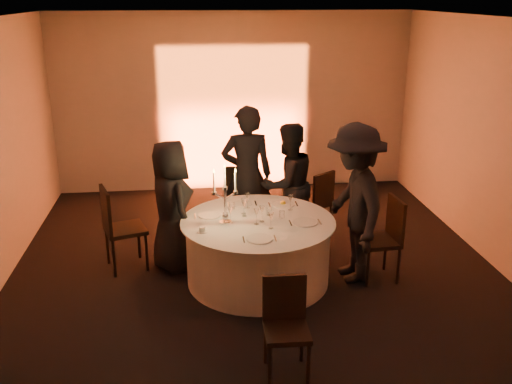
{
  "coord_description": "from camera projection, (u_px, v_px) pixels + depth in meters",
  "views": [
    {
      "loc": [
        -0.73,
        -6.08,
        3.27
      ],
      "look_at": [
        0.0,
        0.2,
        1.05
      ],
      "focal_mm": 40.0,
      "sensor_mm": 36.0,
      "label": 1
    }
  ],
  "objects": [
    {
      "name": "chair_back_left",
      "position": [
        240.0,
        193.0,
        8.1
      ],
      "size": [
        0.46,
        0.46,
        1.0
      ],
      "rotation": [
        0.0,
        0.0,
        3.1
      ],
      "color": "black",
      "rests_on": "floor"
    },
    {
      "name": "wine_glass_a",
      "position": [
        244.0,
        203.0,
        6.76
      ],
      "size": [
        0.07,
        0.07,
        0.19
      ],
      "color": "silver",
      "rests_on": "banquet_table"
    },
    {
      "name": "wall_back",
      "position": [
        233.0,
        103.0,
        9.64
      ],
      "size": [
        7.0,
        0.0,
        7.0
      ],
      "primitive_type": "plane",
      "rotation": [
        1.57,
        0.0,
        0.0
      ],
      "color": "beige",
      "rests_on": "floor"
    },
    {
      "name": "wine_glass_d",
      "position": [
        291.0,
        199.0,
        6.87
      ],
      "size": [
        0.07,
        0.07,
        0.19
      ],
      "color": "silver",
      "rests_on": "banquet_table"
    },
    {
      "name": "wine_glass_c",
      "position": [
        262.0,
        210.0,
        6.53
      ],
      "size": [
        0.07,
        0.07,
        0.19
      ],
      "color": "silver",
      "rests_on": "banquet_table"
    },
    {
      "name": "plate_left",
      "position": [
        210.0,
        215.0,
        6.73
      ],
      "size": [
        0.36,
        0.26,
        0.01
      ],
      "color": "white",
      "rests_on": "banquet_table"
    },
    {
      "name": "banquet_table",
      "position": [
        258.0,
        251.0,
        6.73
      ],
      "size": [
        1.8,
        1.8,
        0.77
      ],
      "color": "black",
      "rests_on": "floor"
    },
    {
      "name": "chair_right",
      "position": [
        385.0,
        234.0,
        6.73
      ],
      "size": [
        0.48,
        0.48,
        1.01
      ],
      "rotation": [
        0.0,
        0.0,
        -1.49
      ],
      "color": "black",
      "rests_on": "floor"
    },
    {
      "name": "uplighter_fixture",
      "position": [
        236.0,
        190.0,
        9.84
      ],
      "size": [
        0.25,
        0.12,
        0.1
      ],
      "primitive_type": "cube",
      "color": "black",
      "rests_on": "floor"
    },
    {
      "name": "ceiling",
      "position": [
        258.0,
        20.0,
        5.87
      ],
      "size": [
        7.0,
        7.0,
        0.0
      ],
      "primitive_type": "plane",
      "rotation": [
        3.14,
        0.0,
        0.0
      ],
      "color": "white",
      "rests_on": "wall_back"
    },
    {
      "name": "guest_right",
      "position": [
        354.0,
        204.0,
        6.62
      ],
      "size": [
        0.76,
        1.26,
        1.9
      ],
      "primitive_type": "imported",
      "rotation": [
        0.0,
        0.0,
        -1.52
      ],
      "color": "black",
      "rests_on": "floor"
    },
    {
      "name": "candelabra",
      "position": [
        225.0,
        203.0,
        6.45
      ],
      "size": [
        0.3,
        0.14,
        0.71
      ],
      "color": "silver",
      "rests_on": "banquet_table"
    },
    {
      "name": "plate_back_left",
      "position": [
        242.0,
        204.0,
        7.11
      ],
      "size": [
        0.36,
        0.25,
        0.01
      ],
      "color": "white",
      "rests_on": "banquet_table"
    },
    {
      "name": "tumbler_c",
      "position": [
        269.0,
        211.0,
        6.75
      ],
      "size": [
        0.07,
        0.07,
        0.09
      ],
      "primitive_type": "cylinder",
      "color": "silver",
      "rests_on": "banquet_table"
    },
    {
      "name": "guest_left",
      "position": [
        171.0,
        206.0,
        6.91
      ],
      "size": [
        0.8,
        0.94,
        1.63
      ],
      "primitive_type": "imported",
      "rotation": [
        0.0,
        0.0,
        2.0
      ],
      "color": "black",
      "rests_on": "floor"
    },
    {
      "name": "wine_glass_e",
      "position": [
        244.0,
        205.0,
        6.69
      ],
      "size": [
        0.07,
        0.07,
        0.19
      ],
      "color": "silver",
      "rests_on": "banquet_table"
    },
    {
      "name": "wine_glass_f",
      "position": [
        231.0,
        212.0,
        6.49
      ],
      "size": [
        0.07,
        0.07,
        0.19
      ],
      "color": "silver",
      "rests_on": "banquet_table"
    },
    {
      "name": "plate_right",
      "position": [
        305.0,
        222.0,
        6.53
      ],
      "size": [
        0.36,
        0.29,
        0.01
      ],
      "color": "white",
      "rests_on": "banquet_table"
    },
    {
      "name": "tumbler_a",
      "position": [
        282.0,
        215.0,
        6.66
      ],
      "size": [
        0.07,
        0.07,
        0.09
      ],
      "primitive_type": "cylinder",
      "color": "silver",
      "rests_on": "banquet_table"
    },
    {
      "name": "chair_left",
      "position": [
        117.0,
        224.0,
        6.94
      ],
      "size": [
        0.59,
        0.59,
        1.07
      ],
      "rotation": [
        0.0,
        0.0,
        1.89
      ],
      "color": "black",
      "rests_on": "floor"
    },
    {
      "name": "guest_back_right",
      "position": [
        288.0,
        184.0,
        7.64
      ],
      "size": [
        1.01,
        0.93,
        1.67
      ],
      "primitive_type": "imported",
      "rotation": [
        0.0,
        0.0,
        -2.68
      ],
      "color": "black",
      "rests_on": "floor"
    },
    {
      "name": "floor",
      "position": [
        258.0,
        280.0,
        6.86
      ],
      "size": [
        7.0,
        7.0,
        0.0
      ],
      "primitive_type": "plane",
      "color": "black",
      "rests_on": "ground"
    },
    {
      "name": "coffee_cup",
      "position": [
        202.0,
        230.0,
        6.28
      ],
      "size": [
        0.11,
        0.11,
        0.07
      ],
      "color": "white",
      "rests_on": "banquet_table"
    },
    {
      "name": "wine_glass_g",
      "position": [
        247.0,
        197.0,
        6.94
      ],
      "size": [
        0.07,
        0.07,
        0.19
      ],
      "color": "silver",
      "rests_on": "banquet_table"
    },
    {
      "name": "wall_front",
      "position": [
        335.0,
        338.0,
        3.08
      ],
      "size": [
        7.0,
        0.0,
        7.0
      ],
      "primitive_type": "plane",
      "rotation": [
        -1.57,
        0.0,
        0.0
      ],
      "color": "beige",
      "rests_on": "floor"
    },
    {
      "name": "plate_front",
      "position": [
        259.0,
        239.0,
        6.09
      ],
      "size": [
        0.36,
        0.28,
        0.01
      ],
      "color": "white",
      "rests_on": "banquet_table"
    },
    {
      "name": "wine_glass_b",
      "position": [
        256.0,
        213.0,
        6.45
      ],
      "size": [
        0.07,
        0.07,
        0.19
      ],
      "color": "silver",
      "rests_on": "banquet_table"
    },
    {
      "name": "wall_right",
      "position": [
        511.0,
        152.0,
        6.69
      ],
      "size": [
        0.0,
        7.0,
        7.0
      ],
      "primitive_type": "plane",
      "rotation": [
        1.57,
        0.0,
        -1.57
      ],
      "color": "beige",
      "rests_on": "floor"
    },
    {
      "name": "chair_front",
      "position": [
        286.0,
        320.0,
        5.08
      ],
      "size": [
        0.4,
        0.4,
        0.9
      ],
      "rotation": [
        0.0,
        0.0,
        -0.02
      ],
      "color": "black",
      "rests_on": "floor"
    },
    {
      "name": "guest_back_left",
      "position": [
        247.0,
        175.0,
        7.66
      ],
      "size": [
        0.69,
        0.46,
        1.9
      ],
      "primitive_type": "imported",
      "rotation": [
        0.0,
        0.0,
        3.13
      ],
      "color": "black",
      "rests_on": "floor"
    },
    {
      "name": "tumbler_d",
      "position": [
        226.0,
        217.0,
        6.6
      ],
      "size": [
        0.07,
        0.07,
        0.09
      ],
      "primitive_type": "cylinder",
      "color": "silver",
      "rests_on": "banquet_table"
    },
    {
      "name": "tumbler_b",
      "position": [
        232.0,
        206.0,
        6.93
      ],
      "size": [
        0.07,
        0.07,
        0.09
      ],
      "primitive_type": "cylinder",
      "color": "silver",
      "rests_on": "banquet_table"
    },
    {
      "name": "wine_glass_h",
      "position": [
        271.0,
        217.0,
        6.34
      ],
      "size": [
        0.07,
        0.07,
        0.19
      ],
      "color": "silver",
      "rests_on": "banquet_table"
    },
    {
      "name": "plate_back_right",
      "position": [
        283.0,
        203.0,
        7.09
      ],
      "size": [
        0.35,
        0.29,
        0.08
      ],
      "color": "white",
      "rests_on": "banquet_table"
    },
    {
      "name": "chair_back_right",
      "position": [
        318.0,
        199.0,
        7.99
      ],
      "size": [
        0.57,
        0.57,
        0.93
      ],
      "rotation": [
        0.0,
        0.0,
        -2.52
      ],
      "color": "black",
      "rests_on": "floor"
    }
  ]
}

